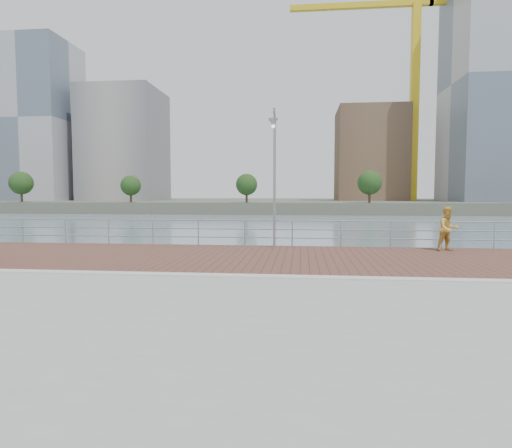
# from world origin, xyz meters

# --- Properties ---
(water) EXTENTS (400.00, 400.00, 0.00)m
(water) POSITION_xyz_m (0.00, 0.00, -2.00)
(water) COLOR slate
(water) RESTS_ON ground
(seawall) EXTENTS (40.00, 24.00, 2.00)m
(seawall) POSITION_xyz_m (0.00, -5.00, -1.00)
(seawall) COLOR gray
(seawall) RESTS_ON ground
(brick_lane) EXTENTS (40.00, 6.80, 0.02)m
(brick_lane) POSITION_xyz_m (0.00, 3.60, 0.01)
(brick_lane) COLOR brown
(brick_lane) RESTS_ON seawall
(curb) EXTENTS (40.00, 0.40, 0.06)m
(curb) POSITION_xyz_m (0.00, 0.00, 0.03)
(curb) COLOR #B7B5AD
(curb) RESTS_ON seawall
(far_shore) EXTENTS (320.00, 95.00, 2.50)m
(far_shore) POSITION_xyz_m (0.00, 122.50, -0.75)
(far_shore) COLOR #4C5142
(far_shore) RESTS_ON ground
(guardrail) EXTENTS (39.06, 0.06, 1.13)m
(guardrail) POSITION_xyz_m (0.00, 7.00, 0.69)
(guardrail) COLOR #8C9EA8
(guardrail) RESTS_ON brick_lane
(street_lamp) EXTENTS (0.40, 1.16, 5.45)m
(street_lamp) POSITION_xyz_m (0.29, 6.10, 3.87)
(street_lamp) COLOR gray
(street_lamp) RESTS_ON brick_lane
(bystander) EXTENTS (0.99, 0.86, 1.73)m
(bystander) POSITION_xyz_m (7.11, 6.05, 0.89)
(bystander) COLOR gold
(bystander) RESTS_ON brick_lane
(tower_crane) EXTENTS (47.00, 2.00, 50.70)m
(tower_crane) POSITION_xyz_m (27.36, 104.00, 33.50)
(tower_crane) COLOR gold
(tower_crane) RESTS_ON far_shore
(skyline) EXTENTS (233.00, 41.00, 57.40)m
(skyline) POSITION_xyz_m (27.61, 104.22, 23.55)
(skyline) COLOR #ADA38E
(skyline) RESTS_ON far_shore
(shoreline_trees) EXTENTS (169.57, 5.02, 6.69)m
(shoreline_trees) POSITION_xyz_m (11.56, 77.00, 4.27)
(shoreline_trees) COLOR #473323
(shoreline_trees) RESTS_ON far_shore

